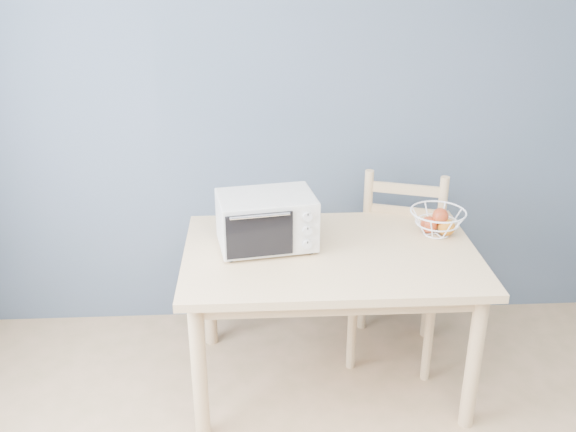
{
  "coord_description": "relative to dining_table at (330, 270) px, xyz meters",
  "views": [
    {
      "loc": [
        -0.31,
        -1.13,
        2.14
      ],
      "look_at": [
        -0.16,
        1.6,
        0.93
      ],
      "focal_mm": 40.0,
      "sensor_mm": 36.0,
      "label": 1
    }
  ],
  "objects": [
    {
      "name": "room",
      "position": [
        -0.04,
        -1.58,
        0.65
      ],
      "size": [
        4.01,
        4.51,
        2.61
      ],
      "color": "tan",
      "rests_on": "ground"
    },
    {
      "name": "dining_table",
      "position": [
        0.0,
        0.0,
        0.0
      ],
      "size": [
        1.4,
        0.9,
        0.75
      ],
      "color": "#DBB683",
      "rests_on": "ground"
    },
    {
      "name": "toaster_oven",
      "position": [
        -0.32,
        0.06,
        0.24
      ],
      "size": [
        0.49,
        0.39,
        0.27
      ],
      "rotation": [
        0.0,
        0.0,
        0.16
      ],
      "color": "silver",
      "rests_on": "dining_table"
    },
    {
      "name": "fruit_basket",
      "position": [
        0.55,
        0.16,
        0.17
      ],
      "size": [
        0.34,
        0.34,
        0.14
      ],
      "rotation": [
        0.0,
        0.0,
        0.26
      ],
      "color": "white",
      "rests_on": "dining_table"
    },
    {
      "name": "dining_chair",
      "position": [
        0.4,
        0.27,
        -0.16
      ],
      "size": [
        0.58,
        0.58,
        0.98
      ],
      "rotation": [
        0.0,
        0.0,
        -0.31
      ],
      "color": "#DBB683",
      "rests_on": "ground"
    }
  ]
}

